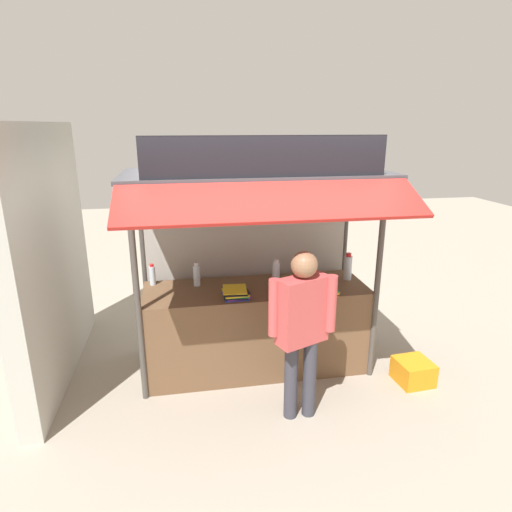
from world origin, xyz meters
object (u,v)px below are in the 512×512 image
(water_bottle_front_right, at_px, (276,273))
(magazine_stack_left, at_px, (288,291))
(water_bottle_rear_center, at_px, (197,275))
(water_bottle_far_left, at_px, (152,275))
(banana_bunch_inner_right, at_px, (313,213))
(vendor_person, at_px, (302,321))
(banana_bunch_rightmost, at_px, (213,218))
(magazine_stack_center, at_px, (323,289))
(banana_bunch_leftmost, at_px, (178,217))
(water_bottle_mid_right, at_px, (348,267))
(plastic_crate, at_px, (413,371))
(banana_bunch_inner_left, at_px, (368,207))
(magazine_stack_front_left, at_px, (236,293))

(water_bottle_front_right, bearing_deg, magazine_stack_left, -78.69)
(water_bottle_rear_center, height_order, water_bottle_far_left, water_bottle_rear_center)
(banana_bunch_inner_right, relative_size, vendor_person, 0.17)
(banana_bunch_rightmost, bearing_deg, water_bottle_far_left, 128.26)
(magazine_stack_center, bearing_deg, water_bottle_far_left, 162.92)
(water_bottle_far_left, relative_size, water_bottle_front_right, 0.83)
(magazine_stack_center, bearing_deg, banana_bunch_leftmost, -170.53)
(banana_bunch_leftmost, relative_size, banana_bunch_rightmost, 0.92)
(banana_bunch_inner_right, bearing_deg, magazine_stack_left, 122.41)
(water_bottle_mid_right, xyz_separation_m, magazine_stack_center, (-0.39, -0.32, -0.11))
(plastic_crate, bearing_deg, magazine_stack_left, 164.53)
(water_bottle_rear_center, bearing_deg, banana_bunch_rightmost, -78.08)
(water_bottle_far_left, bearing_deg, water_bottle_front_right, -10.32)
(water_bottle_rear_center, distance_m, magazine_stack_center, 1.34)
(banana_bunch_rightmost, bearing_deg, water_bottle_rear_center, 101.92)
(magazine_stack_center, height_order, plastic_crate, magazine_stack_center)
(water_bottle_rear_center, relative_size, plastic_crate, 0.74)
(banana_bunch_rightmost, bearing_deg, water_bottle_mid_right, 20.12)
(water_bottle_mid_right, distance_m, plastic_crate, 1.28)
(water_bottle_far_left, xyz_separation_m, magazine_stack_center, (1.74, -0.53, -0.08))
(water_bottle_front_right, relative_size, banana_bunch_inner_right, 1.06)
(plastic_crate, bearing_deg, banana_bunch_inner_left, 169.44)
(water_bottle_mid_right, distance_m, vendor_person, 1.27)
(magazine_stack_left, xyz_separation_m, plastic_crate, (1.28, -0.35, -0.85))
(water_bottle_far_left, bearing_deg, water_bottle_rear_center, -12.99)
(water_bottle_rear_center, xyz_separation_m, banana_bunch_leftmost, (-0.15, -0.66, 0.77))
(water_bottle_rear_center, relative_size, water_bottle_far_left, 1.11)
(water_bottle_mid_right, height_order, banana_bunch_rightmost, banana_bunch_rightmost)
(banana_bunch_inner_left, bearing_deg, water_bottle_front_right, 144.41)
(vendor_person, relative_size, plastic_crate, 4.59)
(magazine_stack_center, height_order, magazine_stack_left, magazine_stack_left)
(magazine_stack_front_left, height_order, banana_bunch_rightmost, banana_bunch_rightmost)
(water_bottle_mid_right, bearing_deg, banana_bunch_inner_left, -97.74)
(banana_bunch_rightmost, relative_size, vendor_person, 0.18)
(banana_bunch_leftmost, xyz_separation_m, vendor_person, (1.01, -0.42, -0.87))
(banana_bunch_rightmost, relative_size, banana_bunch_inner_left, 1.21)
(banana_bunch_rightmost, xyz_separation_m, plastic_crate, (2.04, -0.11, -1.69))
(banana_bunch_leftmost, bearing_deg, water_bottle_far_left, 112.12)
(banana_bunch_inner_right, bearing_deg, water_bottle_rear_center, 147.76)
(water_bottle_far_left, distance_m, magazine_stack_center, 1.82)
(banana_bunch_rightmost, bearing_deg, banana_bunch_inner_left, 0.01)
(banana_bunch_inner_right, xyz_separation_m, plastic_crate, (1.13, -0.11, -1.70))
(water_bottle_front_right, relative_size, plastic_crate, 0.81)
(banana_bunch_leftmost, distance_m, banana_bunch_rightmost, 0.29)
(water_bottle_rear_center, bearing_deg, magazine_stack_center, -18.55)
(banana_bunch_leftmost, bearing_deg, water_bottle_rear_center, 76.86)
(banana_bunch_inner_left, bearing_deg, water_bottle_mid_right, 82.26)
(water_bottle_far_left, xyz_separation_m, water_bottle_front_right, (1.30, -0.24, 0.02))
(water_bottle_rear_center, bearing_deg, plastic_crate, -19.56)
(banana_bunch_leftmost, height_order, banana_bunch_rightmost, same)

